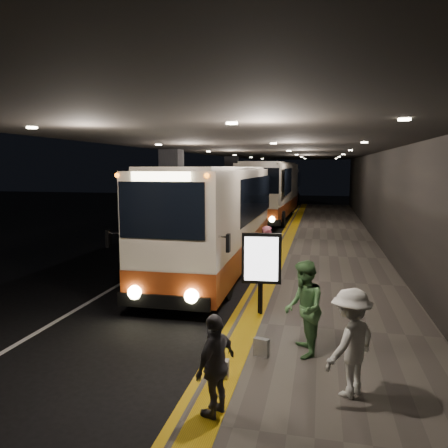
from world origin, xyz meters
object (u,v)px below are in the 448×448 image
(coach_main, at_px, (218,222))
(passenger_waiting_green, at_px, (304,308))
(passenger_boarding, at_px, (268,253))
(stanchion_post, at_px, (259,290))
(coach_third, at_px, (286,188))
(passenger_waiting_white, at_px, (351,342))
(bag_polka, at_px, (261,347))
(info_sign, at_px, (261,260))
(passenger_waiting_grey, at_px, (216,365))
(bag_plain, at_px, (221,369))
(coach_second, at_px, (271,193))

(coach_main, height_order, passenger_waiting_green, coach_main)
(passenger_boarding, xyz_separation_m, stanchion_post, (0.16, -3.18, -0.28))
(coach_third, distance_m, passenger_waiting_white, 36.79)
(bag_polka, height_order, info_sign, info_sign)
(coach_third, relative_size, info_sign, 5.54)
(coach_third, height_order, passenger_waiting_white, coach_third)
(passenger_waiting_grey, bearing_deg, passenger_boarding, -158.51)
(coach_third, xyz_separation_m, passenger_waiting_white, (3.89, -36.58, -0.65))
(coach_main, bearing_deg, passenger_boarding, -42.31)
(passenger_waiting_grey, distance_m, stanchion_post, 4.49)
(passenger_waiting_green, relative_size, info_sign, 0.91)
(passenger_waiting_green, bearing_deg, passenger_boarding, -174.38)
(bag_polka, height_order, bag_plain, bag_polka)
(coach_third, bearing_deg, passenger_waiting_grey, -89.12)
(passenger_waiting_white, height_order, bag_polka, passenger_waiting_white)
(passenger_boarding, height_order, bag_polka, passenger_boarding)
(passenger_waiting_white, height_order, info_sign, info_sign)
(passenger_waiting_green, height_order, info_sign, info_sign)
(passenger_waiting_green, height_order, passenger_waiting_grey, passenger_waiting_green)
(coach_third, relative_size, bag_plain, 33.39)
(passenger_boarding, bearing_deg, coach_main, 64.29)
(coach_second, relative_size, bag_polka, 35.94)
(coach_second, relative_size, passenger_boarding, 7.21)
(coach_second, relative_size, info_sign, 6.27)
(coach_second, height_order, passenger_waiting_grey, coach_second)
(passenger_waiting_grey, xyz_separation_m, info_sign, (0.06, 4.42, 0.60))
(coach_main, distance_m, passenger_waiting_green, 7.90)
(info_sign, height_order, stanchion_post, info_sign)
(stanchion_post, bearing_deg, passenger_waiting_white, -61.06)
(passenger_waiting_white, bearing_deg, passenger_waiting_green, -113.40)
(passenger_waiting_green, distance_m, passenger_waiting_white, 1.54)
(coach_second, bearing_deg, passenger_boarding, -81.94)
(info_sign, bearing_deg, coach_third, 88.40)
(coach_second, xyz_separation_m, bag_polka, (2.41, -22.78, -1.56))
(bag_polka, distance_m, info_sign, 2.64)
(passenger_boarding, bearing_deg, coach_second, 21.80)
(passenger_waiting_white, distance_m, bag_polka, 2.00)
(coach_second, relative_size, bag_plain, 37.81)
(coach_second, bearing_deg, coach_main, -88.77)
(passenger_boarding, bearing_deg, passenger_waiting_green, -150.63)
(passenger_waiting_grey, relative_size, bag_polka, 4.32)
(bag_polka, bearing_deg, passenger_waiting_white, -35.10)
(passenger_boarding, relative_size, info_sign, 0.87)
(coach_second, bearing_deg, coach_third, 91.63)
(coach_main, height_order, passenger_boarding, coach_main)
(coach_main, height_order, bag_polka, coach_main)
(coach_main, relative_size, passenger_waiting_green, 6.38)
(bag_polka, height_order, stanchion_post, stanchion_post)
(coach_second, xyz_separation_m, stanchion_post, (2.02, -20.38, -1.14))
(passenger_waiting_white, xyz_separation_m, bag_polka, (-1.54, 1.08, -0.68))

